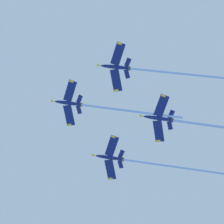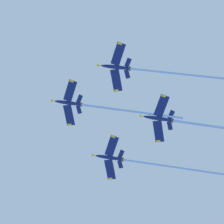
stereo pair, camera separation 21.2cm
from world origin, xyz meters
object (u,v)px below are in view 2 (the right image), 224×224
at_px(jet_left_wing, 142,70).
at_px(jet_right_wing, 138,162).
at_px(jet_slot, 186,122).
at_px(jet_lead, 94,106).

distance_m(jet_left_wing, jet_right_wing, 38.67).
height_order(jet_left_wing, jet_slot, jet_left_wing).
xyz_separation_m(jet_lead, jet_right_wing, (-2.96, 28.99, -5.12)).
relative_size(jet_right_wing, jet_slot, 1.17).
xyz_separation_m(jet_left_wing, jet_slot, (-1.85, 26.93, -4.24)).
height_order(jet_right_wing, jet_slot, jet_right_wing).
distance_m(jet_lead, jet_slot, 38.37).
xyz_separation_m(jet_lead, jet_left_wing, (24.93, 2.22, -5.28)).
xyz_separation_m(jet_right_wing, jet_slot, (26.04, 0.15, -4.40)).
distance_m(jet_right_wing, jet_slot, 26.41).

